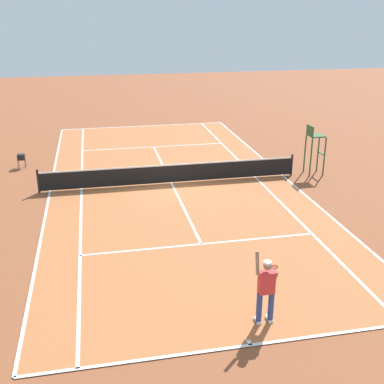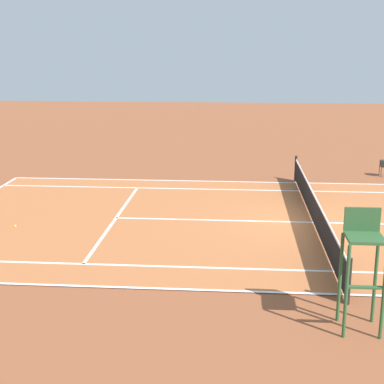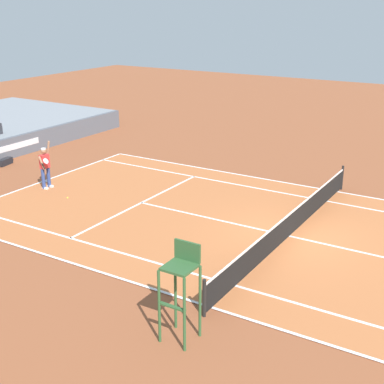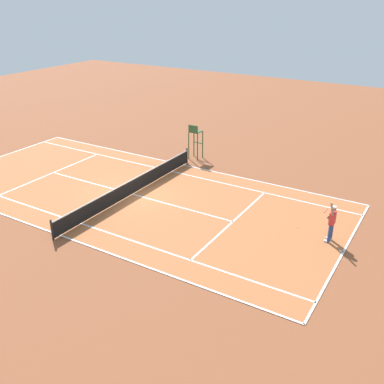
{
  "view_description": "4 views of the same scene",
  "coord_description": "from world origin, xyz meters",
  "px_view_note": "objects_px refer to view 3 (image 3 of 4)",
  "views": [
    {
      "loc": [
        3.34,
        21.08,
        7.69
      ],
      "look_at": [
        -0.19,
        3.88,
        1.0
      ],
      "focal_mm": 45.4,
      "sensor_mm": 36.0,
      "label": 1
    },
    {
      "loc": [
        -17.74,
        2.5,
        5.51
      ],
      "look_at": [
        -0.19,
        3.88,
        1.0
      ],
      "focal_mm": 53.53,
      "sensor_mm": 36.0,
      "label": 2
    },
    {
      "loc": [
        -16.55,
        -6.11,
        7.71
      ],
      "look_at": [
        -0.19,
        3.88,
        1.0
      ],
      "focal_mm": 50.81,
      "sensor_mm": 36.0,
      "label": 3
    },
    {
      "loc": [
        17.87,
        14.8,
        10.59
      ],
      "look_at": [
        -0.19,
        3.88,
        1.0
      ],
      "focal_mm": 41.32,
      "sensor_mm": 36.0,
      "label": 4
    }
  ],
  "objects_px": {
    "tennis_player": "(45,166)",
    "tennis_ball": "(67,198)",
    "umpire_chair": "(181,280)",
    "equipment_bag": "(5,162)"
  },
  "relations": [
    {
      "from": "tennis_player",
      "to": "tennis_ball",
      "type": "relative_size",
      "value": 30.63
    },
    {
      "from": "tennis_player",
      "to": "umpire_chair",
      "type": "relative_size",
      "value": 0.85
    },
    {
      "from": "umpire_chair",
      "to": "tennis_ball",
      "type": "bearing_deg",
      "value": 57.87
    },
    {
      "from": "tennis_player",
      "to": "equipment_bag",
      "type": "xyz_separation_m",
      "value": [
        1.53,
        4.46,
        -0.83
      ]
    },
    {
      "from": "tennis_ball",
      "to": "equipment_bag",
      "type": "distance_m",
      "value": 6.49
    },
    {
      "from": "tennis_ball",
      "to": "umpire_chair",
      "type": "relative_size",
      "value": 0.03
    },
    {
      "from": "umpire_chair",
      "to": "equipment_bag",
      "type": "distance_m",
      "value": 17.49
    },
    {
      "from": "umpire_chair",
      "to": "equipment_bag",
      "type": "bearing_deg",
      "value": 62.98
    },
    {
      "from": "tennis_player",
      "to": "tennis_ball",
      "type": "height_order",
      "value": "tennis_player"
    },
    {
      "from": "tennis_player",
      "to": "equipment_bag",
      "type": "bearing_deg",
      "value": 71.1
    }
  ]
}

